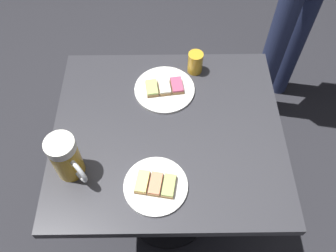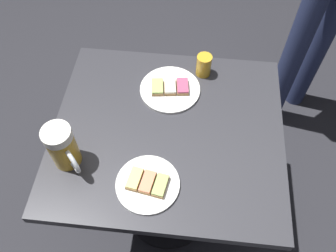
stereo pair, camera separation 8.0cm
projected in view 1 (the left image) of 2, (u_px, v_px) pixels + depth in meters
The scene contains 6 objects.
ground_plane at pixel (168, 206), 1.85m from camera, with size 6.00×6.00×0.00m, color #28282D.
cafe_table at pixel (168, 151), 1.36m from camera, with size 0.81×0.73×0.73m.
plate_near at pixel (156, 185), 1.11m from camera, with size 0.20×0.20×0.03m.
plate_far at pixel (164, 89), 1.33m from camera, with size 0.23×0.23×0.03m.
beer_mug at pixel (66, 158), 1.08m from camera, with size 0.12×0.12×0.17m.
beer_glass_small at pixel (195, 63), 1.36m from camera, with size 0.06×0.06×0.09m, color gold.
Camera 1 is at (-0.01, -0.68, 1.77)m, focal length 37.63 mm.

